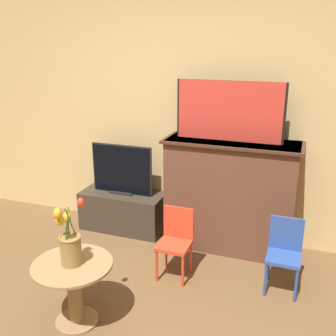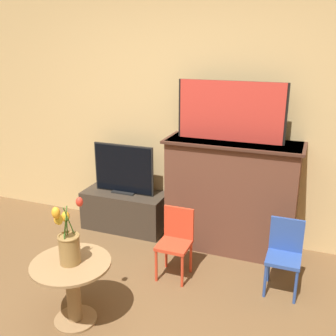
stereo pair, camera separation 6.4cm
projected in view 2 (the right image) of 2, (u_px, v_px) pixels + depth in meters
name	position (u px, v px, depth m)	size (l,w,h in m)	color
wall_back	(191.00, 107.00, 3.94)	(8.00, 0.06, 2.70)	tan
fireplace_mantel	(231.00, 195.00, 3.80)	(1.28, 0.47, 1.10)	brown
painting	(231.00, 111.00, 3.57)	(1.00, 0.03, 0.55)	black
tv_stand	(125.00, 210.00, 4.31)	(0.90, 0.39, 0.42)	#382D23
tv_monitor	(124.00, 170.00, 4.17)	(0.68, 0.12, 0.53)	black
chair_red	(176.00, 239.00, 3.41)	(0.27, 0.27, 0.61)	red
chair_blue	(284.00, 252.00, 3.20)	(0.27, 0.27, 0.61)	#2D4C99
side_table	(73.00, 283.00, 2.83)	(0.57, 0.57, 0.49)	#99754C
vase_tulips	(68.00, 242.00, 2.73)	(0.20, 0.27, 0.47)	olive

